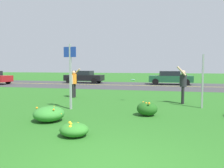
% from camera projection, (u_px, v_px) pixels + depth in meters
% --- Properties ---
extents(ground_plane, '(120.00, 120.00, 0.00)m').
position_uv_depth(ground_plane, '(149.00, 99.00, 12.58)').
color(ground_plane, '#26601E').
extents(highway_strip, '(120.00, 9.40, 0.01)m').
position_uv_depth(highway_strip, '(156.00, 86.00, 21.43)').
color(highway_strip, '#38383A').
rests_on(highway_strip, ground).
extents(highway_center_stripe, '(120.00, 0.16, 0.00)m').
position_uv_depth(highway_center_stripe, '(156.00, 86.00, 21.43)').
color(highway_center_stripe, yellow).
rests_on(highway_center_stripe, ground).
extents(daylily_clump_front_center, '(0.78, 0.73, 0.56)m').
position_uv_depth(daylily_clump_front_center, '(147.00, 109.00, 8.13)').
color(daylily_clump_front_center, '#1E5619').
rests_on(daylily_clump_front_center, ground).
extents(daylily_clump_near_camera, '(1.04, 1.05, 0.50)m').
position_uv_depth(daylily_clump_near_camera, '(49.00, 114.00, 7.28)').
color(daylily_clump_near_camera, '#337F2D').
rests_on(daylily_clump_near_camera, ground).
extents(daylily_clump_mid_right, '(0.78, 0.69, 0.39)m').
position_uv_depth(daylily_clump_mid_right, '(74.00, 130.00, 5.67)').
color(daylily_clump_mid_right, '#2D7526').
rests_on(daylily_clump_mid_right, ground).
extents(sign_post_near_path, '(0.56, 0.10, 2.84)m').
position_uv_depth(sign_post_near_path, '(70.00, 70.00, 9.29)').
color(sign_post_near_path, '#93969B').
rests_on(sign_post_near_path, ground).
extents(sign_post_by_roadside, '(0.07, 0.10, 2.40)m').
position_uv_depth(sign_post_by_roadside, '(203.00, 81.00, 9.59)').
color(sign_post_by_roadside, '#93969B').
rests_on(sign_post_by_roadside, ground).
extents(person_thrower_orange_shirt, '(0.53, 0.51, 1.77)m').
position_uv_depth(person_thrower_orange_shirt, '(74.00, 81.00, 13.04)').
color(person_thrower_orange_shirt, orange).
rests_on(person_thrower_orange_shirt, ground).
extents(person_catcher_dark_shirt, '(0.51, 0.51, 1.89)m').
position_uv_depth(person_catcher_dark_shirt, '(183.00, 84.00, 10.76)').
color(person_catcher_dark_shirt, '#232328').
rests_on(person_catcher_dark_shirt, ground).
extents(frisbee_pale_blue, '(0.25, 0.24, 0.11)m').
position_uv_depth(frisbee_pale_blue, '(133.00, 80.00, 11.45)').
color(frisbee_pale_blue, '#ADD6E5').
extents(car_black_center_left, '(4.50, 2.00, 1.45)m').
position_uv_depth(car_black_center_left, '(84.00, 77.00, 25.45)').
color(car_black_center_left, black).
rests_on(car_black_center_left, ground).
extents(car_dark_green_center_right, '(4.50, 2.00, 1.45)m').
position_uv_depth(car_dark_green_center_right, '(170.00, 78.00, 23.07)').
color(car_dark_green_center_right, '#194C2D').
rests_on(car_dark_green_center_right, ground).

